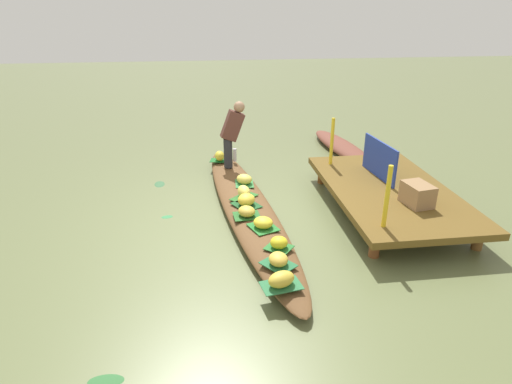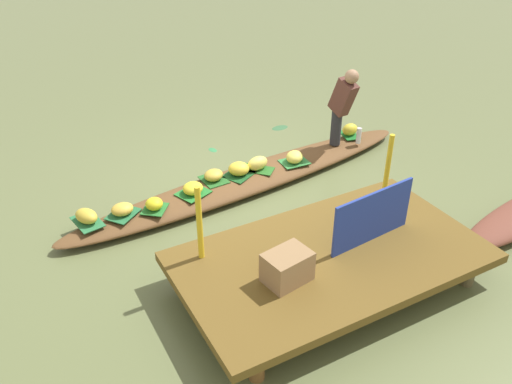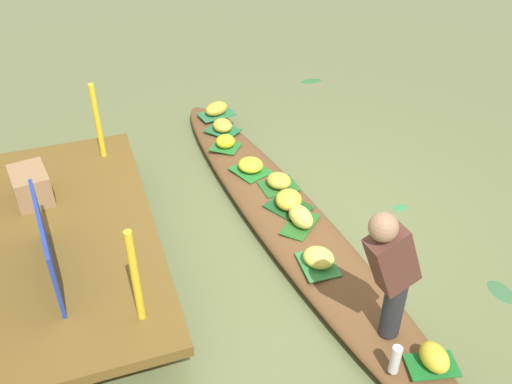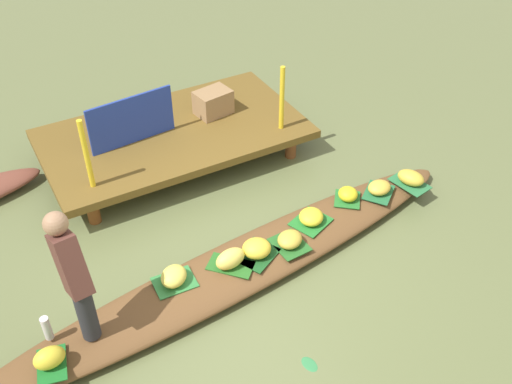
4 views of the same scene
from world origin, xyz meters
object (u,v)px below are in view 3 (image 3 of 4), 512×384
Objects in this scene: water_bottle at (395,359)px; produce_crate at (31,186)px; banana_bunch_0 at (223,125)px; market_banner at (47,246)px; banana_bunch_3 at (225,141)px; banana_bunch_7 at (301,217)px; banana_bunch_5 at (319,257)px; banana_bunch_8 at (217,109)px; banana_bunch_6 at (434,357)px; vendor_person at (391,269)px; banana_bunch_1 at (251,165)px; vendor_boat at (292,225)px; banana_bunch_2 at (289,200)px; banana_bunch_4 at (279,181)px.

produce_crate reaches higher than water_bottle.
market_banner reaches higher than banana_bunch_0.
banana_bunch_7 reaches higher than banana_bunch_3.
banana_bunch_0 is at bearing -49.51° from market_banner.
banana_bunch_0 is at bearing 2.98° from banana_bunch_5.
banana_bunch_0 is 0.86× the size of banana_bunch_8.
banana_bunch_7 is at bearing -176.27° from banana_bunch_8.
market_banner reaches higher than banana_bunch_6.
market_banner is at bearing 131.42° from banana_bunch_3.
banana_bunch_7 is at bearing 2.25° from vendor_person.
produce_crate reaches higher than banana_bunch_5.
banana_bunch_1 is 1.24× the size of banana_bunch_3.
banana_bunch_2 is (0.17, -0.02, 0.19)m from vendor_boat.
banana_bunch_3 is 2.18m from banana_bunch_5.
banana_bunch_5 is at bearing 175.55° from banana_bunch_4.
banana_bunch_1 is 0.63× the size of produce_crate.
produce_crate reaches higher than banana_bunch_7.
banana_bunch_1 is 2.43m from market_banner.
produce_crate is (1.12, 0.13, -0.14)m from market_banner.
banana_bunch_3 reaches higher than banana_bunch_1.
produce_crate is (0.69, 2.37, 0.25)m from banana_bunch_2.
vendor_person is at bearing -173.80° from banana_bunch_3.
banana_bunch_8 is at bearing -57.42° from produce_crate.
banana_bunch_6 is (-2.11, -0.29, 0.00)m from banana_bunch_2.
banana_bunch_1 is at bearing 11.39° from banana_bunch_2.
market_banner is (1.30, 2.30, -0.21)m from vendor_person.
banana_bunch_5 is 2.79m from produce_crate.
banana_bunch_3 is at bearing 6.20° from vendor_person.
banana_bunch_0 is 1.70m from banana_bunch_2.
banana_bunch_0 is 0.85× the size of banana_bunch_7.
banana_bunch_2 is 2.13m from banana_bunch_6.
banana_bunch_5 is at bearing 173.35° from banana_bunch_7.
market_banner is at bearing 93.48° from banana_bunch_7.
banana_bunch_4 is at bearing -5.52° from banana_bunch_2.
banana_bunch_5 is at bearing -177.02° from banana_bunch_0.
banana_bunch_3 is at bearing 3.19° from vendor_boat.
banana_bunch_1 is 0.26× the size of market_banner.
banana_bunch_3 is 0.89× the size of water_bottle.
banana_bunch_3 is 0.99m from banana_bunch_4.
banana_bunch_4 reaches higher than banana_bunch_0.
banana_bunch_4 is (0.53, -0.06, 0.18)m from vendor_boat.
banana_bunch_0 is at bearing -11.28° from banana_bunch_3.
banana_bunch_0 is 3.75m from water_bottle.
banana_bunch_3 is (1.47, 0.25, 0.18)m from vendor_boat.
vendor_person reaches higher than banana_bunch_5.
banana_bunch_5 is (-0.86, 0.06, -0.01)m from banana_bunch_2.
banana_bunch_3 is at bearing 17.83° from banana_bunch_4.
banana_bunch_4 is at bearing -2.55° from banana_bunch_7.
vendor_boat is 0.72m from banana_bunch_5.
vendor_boat is 17.36× the size of banana_bunch_7.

